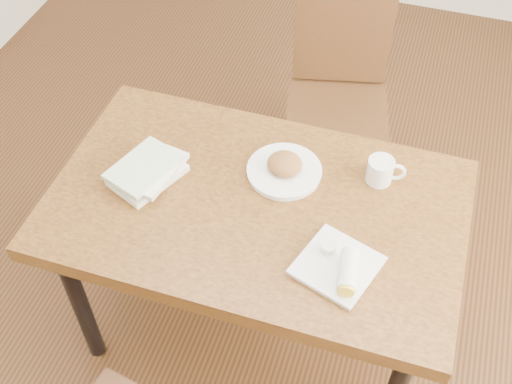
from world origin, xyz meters
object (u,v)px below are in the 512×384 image
(plate_scone, at_px, (284,169))
(plate_burrito, at_px, (340,267))
(chair_far, at_px, (339,85))
(coffee_mug, at_px, (381,170))
(table, at_px, (256,219))
(book_stack, at_px, (148,171))

(plate_scone, xyz_separation_m, plate_burrito, (0.26, -0.32, -0.00))
(chair_far, xyz_separation_m, plate_scone, (-0.03, -0.74, 0.23))
(plate_scone, height_order, coffee_mug, coffee_mug)
(table, bearing_deg, book_stack, -179.37)
(table, bearing_deg, plate_burrito, -29.52)
(plate_scone, relative_size, book_stack, 0.91)
(coffee_mug, relative_size, plate_burrito, 0.47)
(chair_far, xyz_separation_m, book_stack, (-0.45, -0.89, 0.23))
(plate_burrito, xyz_separation_m, book_stack, (-0.67, 0.17, 0.01))
(table, xyz_separation_m, book_stack, (-0.36, -0.00, 0.11))
(table, bearing_deg, chair_far, 84.73)
(book_stack, bearing_deg, plate_burrito, -14.24)
(plate_burrito, height_order, book_stack, plate_burrito)
(coffee_mug, distance_m, book_stack, 0.75)
(book_stack, bearing_deg, coffee_mug, 16.98)
(chair_far, height_order, book_stack, chair_far)
(plate_scone, height_order, book_stack, plate_scone)
(chair_far, bearing_deg, plate_scone, -92.48)
(book_stack, bearing_deg, chair_far, 63.47)
(table, distance_m, coffee_mug, 0.43)
(chair_far, distance_m, book_stack, 1.03)
(chair_far, relative_size, coffee_mug, 7.57)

